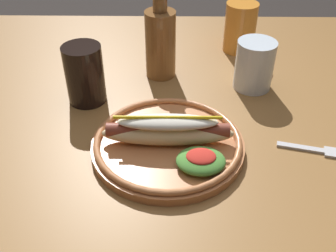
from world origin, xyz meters
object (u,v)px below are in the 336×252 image
(water_cup, at_px, (254,65))
(extra_cup, at_px, (240,27))
(soda_cup, at_px, (85,74))
(glass_bottle, at_px, (160,40))
(fork, at_px, (316,150))
(hot_dog_plate, at_px, (169,141))

(water_cup, distance_m, extra_cup, 0.19)
(soda_cup, xyz_separation_m, glass_bottle, (0.16, 0.11, 0.03))
(fork, distance_m, glass_bottle, 0.41)
(glass_bottle, bearing_deg, water_cup, -13.89)
(hot_dog_plate, xyz_separation_m, glass_bottle, (-0.02, 0.28, 0.07))
(extra_cup, bearing_deg, water_cup, -87.50)
(hot_dog_plate, xyz_separation_m, soda_cup, (-0.18, 0.17, 0.04))
(soda_cup, height_order, glass_bottle, glass_bottle)
(extra_cup, bearing_deg, glass_bottle, -146.48)
(fork, bearing_deg, water_cup, 124.40)
(fork, bearing_deg, hot_dog_plate, -166.15)
(fork, height_order, soda_cup, soda_cup)
(soda_cup, distance_m, water_cup, 0.37)
(hot_dog_plate, height_order, glass_bottle, glass_bottle)
(soda_cup, height_order, water_cup, soda_cup)
(extra_cup, distance_m, glass_bottle, 0.24)
(water_cup, relative_size, extra_cup, 0.87)
(fork, xyz_separation_m, extra_cup, (-0.09, 0.41, 0.06))
(hot_dog_plate, relative_size, extra_cup, 2.23)
(fork, bearing_deg, glass_bottle, 150.53)
(soda_cup, height_order, extra_cup, same)
(fork, bearing_deg, soda_cup, 173.71)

